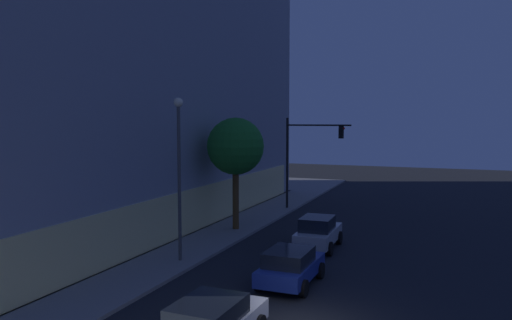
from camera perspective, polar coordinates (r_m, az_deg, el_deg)
The scene contains 6 objects.
modern_building at distance 37.56m, azimuth -21.55°, elevation 10.53°, with size 35.33×22.56×21.96m.
traffic_light_far_corner at distance 37.29m, azimuth 5.73°, elevation 1.29°, with size 0.42×4.95×6.83m.
street_lamp_sidewalk at distance 23.66m, azimuth -8.79°, elevation 0.16°, with size 0.44×0.44×7.70m.
sidewalk_tree at distance 30.29m, azimuth -2.35°, elevation 1.51°, with size 3.48×3.48×6.82m.
car_blue at distance 21.06m, azimuth 3.96°, elevation -11.99°, with size 4.07×2.12×1.54m.
car_silver at distance 26.88m, azimuth 7.11°, elevation -8.20°, with size 4.11×2.05×1.74m.
Camera 1 is at (-15.02, -4.55, 6.81)m, focal length 35.00 mm.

